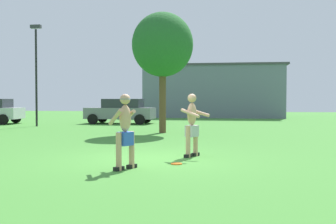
{
  "coord_description": "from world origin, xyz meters",
  "views": [
    {
      "loc": [
        2.11,
        -10.96,
        1.62
      ],
      "look_at": [
        0.39,
        0.53,
        1.24
      ],
      "focal_mm": 45.08,
      "sensor_mm": 36.0,
      "label": 1
    }
  ],
  "objects": [
    {
      "name": "outbuilding_behind_lot",
      "position": [
        0.62,
        25.4,
        2.24
      ],
      "size": [
        12.04,
        4.61,
        4.47
      ],
      "color": "slate",
      "rests_on": "ground_plane"
    },
    {
      "name": "player_in_gray",
      "position": [
        1.04,
        0.63,
        0.92
      ],
      "size": [
        0.8,
        0.73,
        1.74
      ],
      "color": "black",
      "rests_on": "ground_plane"
    },
    {
      "name": "lamp_post",
      "position": [
        -8.98,
        11.89,
        3.56
      ],
      "size": [
        0.6,
        0.24,
        5.82
      ],
      "color": "black",
      "rests_on": "ground_plane"
    },
    {
      "name": "ground_plane",
      "position": [
        0.0,
        0.0,
        0.0
      ],
      "size": [
        80.0,
        80.0,
        0.0
      ],
      "primitive_type": "plane",
      "color": "#428433"
    },
    {
      "name": "car_gray_near_post",
      "position": [
        -4.84,
        15.14,
        0.82
      ],
      "size": [
        4.35,
        2.13,
        1.58
      ],
      "color": "slate",
      "rests_on": "ground_plane"
    },
    {
      "name": "frisbee",
      "position": [
        0.79,
        -0.76,
        0.01
      ],
      "size": [
        0.28,
        0.28,
        0.03
      ],
      "primitive_type": "cylinder",
      "color": "orange",
      "rests_on": "ground_plane"
    },
    {
      "name": "tree_behind_players",
      "position": [
        -1.07,
        8.5,
        4.09
      ],
      "size": [
        2.86,
        2.86,
        5.62
      ],
      "color": "brown",
      "rests_on": "ground_plane"
    },
    {
      "name": "player_with_cap",
      "position": [
        -0.27,
        -1.67,
        0.95
      ],
      "size": [
        0.65,
        0.83,
        1.73
      ],
      "color": "black",
      "rests_on": "ground_plane"
    }
  ]
}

